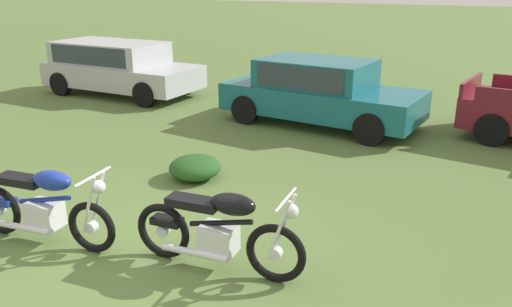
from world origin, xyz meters
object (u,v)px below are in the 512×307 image
Objects in this scene: motorcycle_blue at (44,206)px; car_teal at (319,89)px; motorcycle_black at (219,231)px; shrub_low at (195,167)px; car_silver at (116,64)px.

car_teal is at bearing 73.91° from motorcycle_blue.
car_teal is (-1.02, 6.23, 0.31)m from motorcycle_black.
shrub_low is at bearing -93.41° from car_teal.
motorcycle_blue is 2.69m from shrub_low.
motorcycle_black is at bearing 3.99° from motorcycle_blue.
shrub_low is (0.49, 2.63, -0.30)m from motorcycle_blue.
motorcycle_blue reaches higher than shrub_low.
shrub_low is at bearing -38.30° from car_silver.
motorcycle_blue is 0.99× the size of motorcycle_black.
car_silver is at bearing 139.90° from shrub_low.
motorcycle_blue and motorcycle_black have the same top height.
car_silver is at bearing -178.45° from car_teal.
shrub_low is (-1.73, 2.24, -0.30)m from motorcycle_black.
motorcycle_blue is 8.67m from car_silver.
car_teal reaches higher than motorcycle_black.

